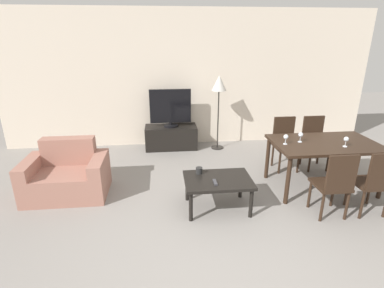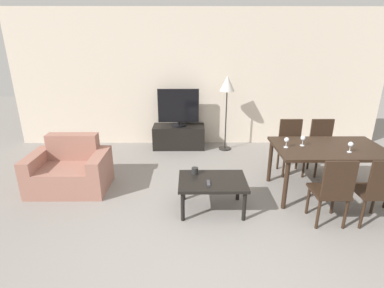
# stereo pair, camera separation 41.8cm
# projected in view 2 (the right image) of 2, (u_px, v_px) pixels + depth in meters

# --- Properties ---
(ground_plane) EXTENTS (18.00, 18.00, 0.00)m
(ground_plane) POSITION_uv_depth(u_px,v_px,m) (209.00, 270.00, 2.96)
(ground_plane) COLOR gray
(wall_back) EXTENTS (7.52, 0.06, 2.70)m
(wall_back) POSITION_uv_depth(u_px,v_px,m) (199.00, 79.00, 6.05)
(wall_back) COLOR beige
(wall_back) RESTS_ON ground_plane
(armchair) EXTENTS (1.12, 0.75, 0.78)m
(armchair) POSITION_uv_depth(u_px,v_px,m) (70.00, 171.00, 4.48)
(armchair) COLOR #9E6B5B
(armchair) RESTS_ON ground_plane
(tv_stand) EXTENTS (1.04, 0.47, 0.46)m
(tv_stand) POSITION_uv_depth(u_px,v_px,m) (179.00, 137.00, 6.14)
(tv_stand) COLOR black
(tv_stand) RESTS_ON ground_plane
(tv) EXTENTS (0.81, 0.28, 0.75)m
(tv) POSITION_uv_depth(u_px,v_px,m) (178.00, 108.00, 5.93)
(tv) COLOR black
(tv) RESTS_ON tv_stand
(coffee_table) EXTENTS (0.87, 0.61, 0.43)m
(coffee_table) POSITION_uv_depth(u_px,v_px,m) (212.00, 184.00, 3.88)
(coffee_table) COLOR black
(coffee_table) RESTS_ON ground_plane
(dining_table) EXTENTS (1.50, 0.92, 0.73)m
(dining_table) POSITION_uv_depth(u_px,v_px,m) (328.00, 152.00, 4.19)
(dining_table) COLOR black
(dining_table) RESTS_ON ground_plane
(dining_chair_near) EXTENTS (0.40, 0.40, 0.89)m
(dining_chair_near) POSITION_uv_depth(u_px,v_px,m) (333.00, 189.00, 3.52)
(dining_chair_near) COLOR black
(dining_chair_near) RESTS_ON ground_plane
(dining_chair_far) EXTENTS (0.40, 0.40, 0.89)m
(dining_chair_far) POSITION_uv_depth(u_px,v_px,m) (322.00, 144.00, 4.97)
(dining_chair_far) COLOR black
(dining_chair_far) RESTS_ON ground_plane
(dining_chair_near_right) EXTENTS (0.40, 0.40, 0.89)m
(dining_chair_near_right) POSITION_uv_depth(u_px,v_px,m) (377.00, 189.00, 3.52)
(dining_chair_near_right) COLOR black
(dining_chair_near_right) RESTS_ON ground_plane
(dining_chair_far_left) EXTENTS (0.40, 0.40, 0.89)m
(dining_chair_far_left) POSITION_uv_depth(u_px,v_px,m) (291.00, 144.00, 4.97)
(dining_chair_far_left) COLOR black
(dining_chair_far_left) RESTS_ON ground_plane
(floor_lamp) EXTENTS (0.28, 0.28, 1.48)m
(floor_lamp) POSITION_uv_depth(u_px,v_px,m) (227.00, 88.00, 5.69)
(floor_lamp) COLOR black
(floor_lamp) RESTS_ON ground_plane
(remote_primary) EXTENTS (0.04, 0.15, 0.02)m
(remote_primary) POSITION_uv_depth(u_px,v_px,m) (208.00, 183.00, 3.75)
(remote_primary) COLOR #38383D
(remote_primary) RESTS_ON coffee_table
(cup_white_near) EXTENTS (0.09, 0.09, 0.09)m
(cup_white_near) POSITION_uv_depth(u_px,v_px,m) (195.00, 171.00, 4.02)
(cup_white_near) COLOR black
(cup_white_near) RESTS_ON coffee_table
(wine_glass_left) EXTENTS (0.07, 0.07, 0.15)m
(wine_glass_left) POSITION_uv_depth(u_px,v_px,m) (303.00, 139.00, 4.17)
(wine_glass_left) COLOR silver
(wine_glass_left) RESTS_ON dining_table
(wine_glass_center) EXTENTS (0.07, 0.07, 0.15)m
(wine_glass_center) POSITION_uv_depth(u_px,v_px,m) (287.00, 140.00, 4.11)
(wine_glass_center) COLOR silver
(wine_glass_center) RESTS_ON dining_table
(wine_glass_right) EXTENTS (0.07, 0.07, 0.15)m
(wine_glass_right) POSITION_uv_depth(u_px,v_px,m) (351.00, 145.00, 3.94)
(wine_glass_right) COLOR silver
(wine_glass_right) RESTS_ON dining_table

